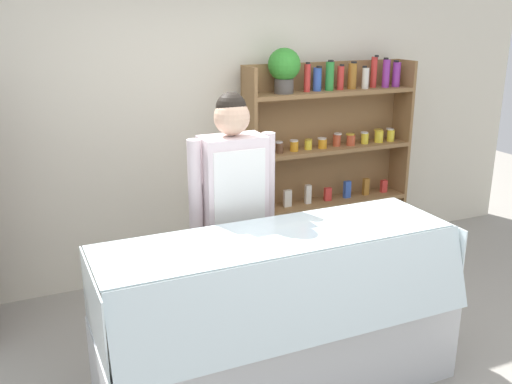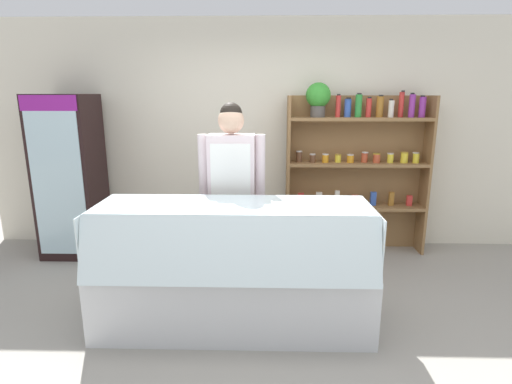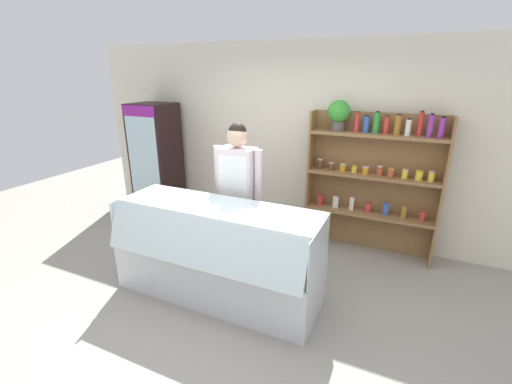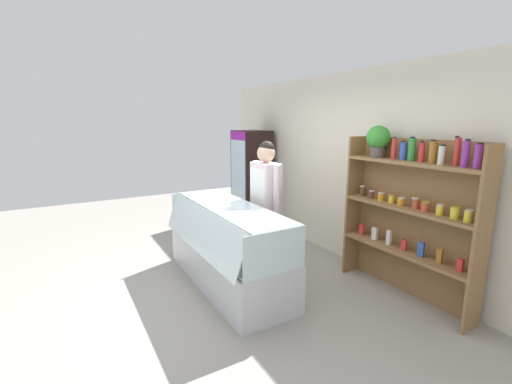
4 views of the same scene
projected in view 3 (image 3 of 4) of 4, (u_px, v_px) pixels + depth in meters
The scene contains 6 objects.
ground_plane at pixel (234, 304), 3.56m from camera, with size 12.00×12.00×0.00m, color gray.
back_wall at pixel (299, 142), 4.86m from camera, with size 6.80×0.10×2.70m, color silver.
drinks_fridge at pixel (157, 162), 5.50m from camera, with size 0.64×0.59×1.84m.
shelving_unit at pixel (369, 170), 4.32m from camera, with size 1.62×0.29×1.97m.
deli_display_case at pixel (218, 267), 3.66m from camera, with size 2.16×0.82×1.01m.
shop_clerk at pixel (238, 185), 3.93m from camera, with size 0.60×0.25×1.77m.
Camera 3 is at (1.45, -2.61, 2.28)m, focal length 24.00 mm.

